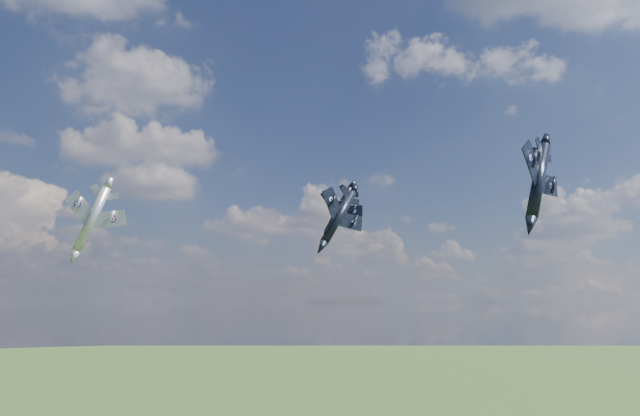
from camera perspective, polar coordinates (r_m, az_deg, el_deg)
name	(u,v)px	position (r m, az deg, el deg)	size (l,w,h in m)	color
jet_lead_navy	(339,217)	(91.50, 1.71, -0.83)	(9.50, 13.25, 2.74)	black
jet_right_navy	(538,181)	(79.63, 19.33, 2.35)	(10.66, 14.86, 3.07)	black
jet_high_navy	(339,210)	(117.32, 1.74, -0.17)	(9.33, 13.00, 2.69)	black
jet_left_silver	(92,219)	(94.76, -20.15, -0.96)	(9.79, 13.66, 2.83)	#9A9DA4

